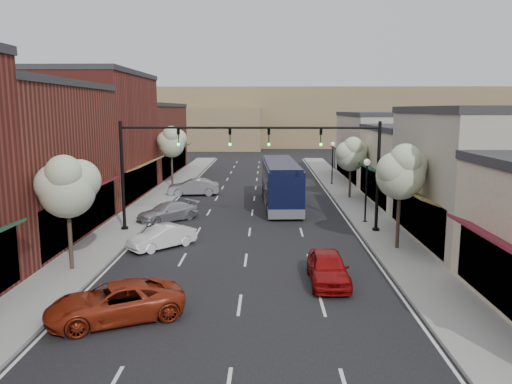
# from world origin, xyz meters

# --- Properties ---
(ground) EXTENTS (160.00, 160.00, 0.00)m
(ground) POSITION_xyz_m (0.00, 0.00, 0.00)
(ground) COLOR black
(ground) RESTS_ON ground
(sidewalk_left) EXTENTS (2.80, 73.00, 0.15)m
(sidewalk_left) POSITION_xyz_m (-8.40, 18.50, 0.07)
(sidewalk_left) COLOR gray
(sidewalk_left) RESTS_ON ground
(sidewalk_right) EXTENTS (2.80, 73.00, 0.15)m
(sidewalk_right) POSITION_xyz_m (8.40, 18.50, 0.07)
(sidewalk_right) COLOR gray
(sidewalk_right) RESTS_ON ground
(curb_left) EXTENTS (0.25, 73.00, 0.17)m
(curb_left) POSITION_xyz_m (-7.00, 18.50, 0.07)
(curb_left) COLOR gray
(curb_left) RESTS_ON ground
(curb_right) EXTENTS (0.25, 73.00, 0.17)m
(curb_right) POSITION_xyz_m (7.00, 18.50, 0.07)
(curb_right) COLOR gray
(curb_right) RESTS_ON ground
(bldg_left_midnear) EXTENTS (10.14, 14.10, 9.40)m
(bldg_left_midnear) POSITION_xyz_m (-14.23, 6.00, 4.66)
(bldg_left_midnear) COLOR maroon
(bldg_left_midnear) RESTS_ON ground
(bldg_left_midfar) EXTENTS (10.14, 14.10, 10.90)m
(bldg_left_midfar) POSITION_xyz_m (-14.24, 20.00, 5.40)
(bldg_left_midfar) COLOR maroon
(bldg_left_midfar) RESTS_ON ground
(bldg_left_far) EXTENTS (10.14, 18.10, 8.40)m
(bldg_left_far) POSITION_xyz_m (-14.22, 36.00, 4.16)
(bldg_left_far) COLOR maroon
(bldg_left_far) RESTS_ON ground
(bldg_right_midnear) EXTENTS (9.14, 12.10, 7.90)m
(bldg_right_midnear) POSITION_xyz_m (13.72, 6.00, 3.91)
(bldg_right_midnear) COLOR #A9A191
(bldg_right_midnear) RESTS_ON ground
(bldg_right_midfar) EXTENTS (9.14, 12.10, 6.40)m
(bldg_right_midfar) POSITION_xyz_m (13.70, 18.00, 3.17)
(bldg_right_midfar) COLOR beige
(bldg_right_midfar) RESTS_ON ground
(bldg_right_far) EXTENTS (9.14, 16.10, 7.40)m
(bldg_right_far) POSITION_xyz_m (13.71, 32.00, 3.66)
(bldg_right_far) COLOR #A9A191
(bldg_right_far) RESTS_ON ground
(hill_far) EXTENTS (120.00, 30.00, 12.00)m
(hill_far) POSITION_xyz_m (0.00, 90.00, 6.00)
(hill_far) COLOR #7A6647
(hill_far) RESTS_ON ground
(hill_near) EXTENTS (50.00, 20.00, 8.00)m
(hill_near) POSITION_xyz_m (-25.00, 78.00, 4.00)
(hill_near) COLOR #7A6647
(hill_near) RESTS_ON ground
(signal_mast_right) EXTENTS (8.22, 0.46, 7.00)m
(signal_mast_right) POSITION_xyz_m (5.62, 8.00, 4.62)
(signal_mast_right) COLOR black
(signal_mast_right) RESTS_ON ground
(signal_mast_left) EXTENTS (8.22, 0.46, 7.00)m
(signal_mast_left) POSITION_xyz_m (-5.62, 8.00, 4.62)
(signal_mast_left) COLOR black
(signal_mast_left) RESTS_ON ground
(tree_right_near) EXTENTS (2.85, 2.65, 5.95)m
(tree_right_near) POSITION_xyz_m (8.35, 3.94, 4.45)
(tree_right_near) COLOR #47382B
(tree_right_near) RESTS_ON ground
(tree_right_far) EXTENTS (2.85, 2.65, 5.43)m
(tree_right_far) POSITION_xyz_m (8.35, 19.94, 3.99)
(tree_right_far) COLOR #47382B
(tree_right_far) RESTS_ON ground
(tree_left_near) EXTENTS (2.85, 2.65, 5.69)m
(tree_left_near) POSITION_xyz_m (-8.25, -0.06, 4.22)
(tree_left_near) COLOR #47382B
(tree_left_near) RESTS_ON ground
(tree_left_far) EXTENTS (2.85, 2.65, 6.13)m
(tree_left_far) POSITION_xyz_m (-8.25, 25.94, 4.60)
(tree_left_far) COLOR #47382B
(tree_left_far) RESTS_ON ground
(lamp_post_near) EXTENTS (0.44, 0.44, 4.44)m
(lamp_post_near) POSITION_xyz_m (7.80, 10.50, 3.01)
(lamp_post_near) COLOR black
(lamp_post_near) RESTS_ON ground
(lamp_post_far) EXTENTS (0.44, 0.44, 4.44)m
(lamp_post_far) POSITION_xyz_m (7.80, 28.00, 3.01)
(lamp_post_far) COLOR black
(lamp_post_far) RESTS_ON ground
(coach_bus) EXTENTS (3.11, 11.89, 3.60)m
(coach_bus) POSITION_xyz_m (2.20, 16.75, 1.88)
(coach_bus) COLOR black
(coach_bus) RESTS_ON ground
(red_hatchback) EXTENTS (1.73, 4.25, 1.45)m
(red_hatchback) POSITION_xyz_m (3.83, -1.37, 0.72)
(red_hatchback) COLOR #930A0A
(red_hatchback) RESTS_ON ground
(parked_car_a) EXTENTS (5.50, 4.21, 1.39)m
(parked_car_a) POSITION_xyz_m (-4.52, -5.52, 0.69)
(parked_car_a) COLOR maroon
(parked_car_a) RESTS_ON ground
(parked_car_b) EXTENTS (3.72, 3.73, 1.29)m
(parked_car_b) POSITION_xyz_m (-4.80, 4.18, 0.64)
(parked_car_b) COLOR white
(parked_car_b) RESTS_ON ground
(parked_car_c) EXTENTS (4.54, 4.41, 1.31)m
(parked_car_c) POSITION_xyz_m (-5.84, 11.02, 0.65)
(parked_car_c) COLOR #A9AAAF
(parked_car_c) RESTS_ON ground
(parked_car_e) EXTENTS (4.74, 2.17, 1.51)m
(parked_car_e) POSITION_xyz_m (-5.56, 21.50, 0.75)
(parked_car_e) COLOR #9F9FA4
(parked_car_e) RESTS_ON ground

